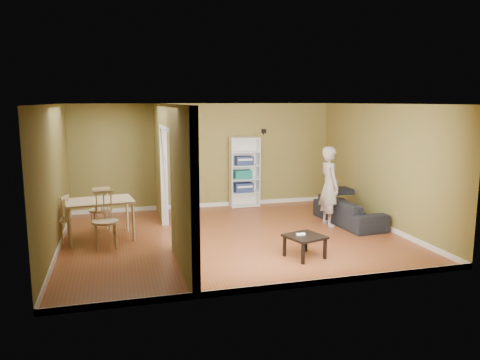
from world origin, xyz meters
name	(u,v)px	position (x,y,z in m)	size (l,w,h in m)	color
room_shell	(233,172)	(0.00, 0.00, 1.30)	(6.50, 6.50, 6.50)	brown
partition	(171,174)	(-1.20, 0.00, 1.30)	(0.22, 5.50, 2.60)	olive
wall_speaker	(264,131)	(1.50, 2.69, 1.90)	(0.10, 0.10, 0.10)	black
sofa	(349,207)	(2.70, 0.32, 0.37)	(0.82, 1.92, 0.73)	black
person	(330,179)	(2.21, 0.31, 1.01)	(0.57, 0.73, 2.01)	slate
bookshelf	(244,172)	(0.95, 2.60, 0.88)	(0.74, 0.33, 1.77)	white
paper_box_navy_a	(244,187)	(0.93, 2.56, 0.49)	(0.46, 0.30, 0.24)	navy
paper_box_teal	(243,174)	(0.91, 2.56, 0.83)	(0.43, 0.28, 0.22)	#0D7A51
paper_box_navy_b	(244,161)	(0.94, 2.56, 1.18)	(0.44, 0.28, 0.22)	navy
coffee_table	(305,239)	(0.88, -1.53, 0.33)	(0.59, 0.59, 0.39)	black
game_controller	(301,234)	(0.83, -1.48, 0.41)	(0.16, 0.04, 0.03)	white
dining_table	(99,204)	(-2.52, 0.52, 0.70)	(1.24, 0.83, 0.78)	tan
chair_left	(58,219)	(-3.29, 0.55, 0.45)	(0.41, 0.41, 0.90)	tan
chair_near	(105,220)	(-2.41, -0.05, 0.52)	(0.47, 0.47, 1.03)	tan
chair_far	(100,209)	(-2.53, 1.07, 0.48)	(0.44, 0.44, 0.96)	tan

